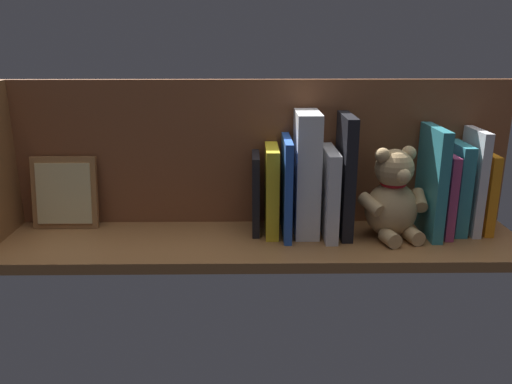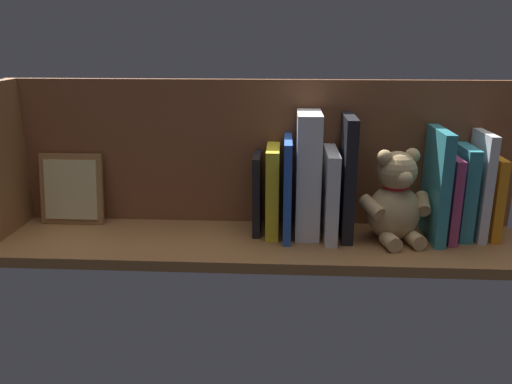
% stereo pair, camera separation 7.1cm
% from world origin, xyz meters
% --- Properties ---
extents(ground_plane, '(1.14, 0.26, 0.02)m').
position_xyz_m(ground_plane, '(0.00, 0.00, -0.01)').
color(ground_plane, brown).
extents(shelf_back_panel, '(1.14, 0.02, 0.33)m').
position_xyz_m(shelf_back_panel, '(0.00, -0.11, 0.16)').
color(shelf_back_panel, brown).
rests_on(shelf_back_panel, ground_plane).
extents(book_0, '(0.02, 0.10, 0.18)m').
position_xyz_m(book_0, '(-0.50, -0.04, 0.09)').
color(book_0, orange).
rests_on(book_0, ground_plane).
extents(book_1, '(0.02, 0.11, 0.23)m').
position_xyz_m(book_1, '(-0.47, -0.04, 0.11)').
color(book_1, silver).
rests_on(book_1, ground_plane).
extents(book_2, '(0.03, 0.11, 0.20)m').
position_xyz_m(book_2, '(-0.44, -0.04, 0.10)').
color(book_2, teal).
rests_on(book_2, ground_plane).
extents(book_3, '(0.02, 0.13, 0.18)m').
position_xyz_m(book_3, '(-0.41, -0.03, 0.09)').
color(book_3, '#B23F72').
rests_on(book_3, ground_plane).
extents(book_4, '(0.02, 0.14, 0.23)m').
position_xyz_m(book_4, '(-0.38, -0.03, 0.12)').
color(book_4, teal).
rests_on(book_4, ground_plane).
extents(teddy_bear, '(0.15, 0.14, 0.20)m').
position_xyz_m(teddy_bear, '(-0.29, -0.01, 0.09)').
color(teddy_bear, tan).
rests_on(teddy_bear, ground_plane).
extents(book_5, '(0.02, 0.13, 0.26)m').
position_xyz_m(book_5, '(-0.19, -0.03, 0.13)').
color(book_5, black).
rests_on(book_5, ground_plane).
extents(book_6, '(0.03, 0.15, 0.19)m').
position_xyz_m(book_6, '(-0.16, -0.02, 0.09)').
color(book_6, silver).
rests_on(book_6, ground_plane).
extents(dictionary_thick_white, '(0.05, 0.12, 0.26)m').
position_xyz_m(dictionary_thick_white, '(-0.11, -0.04, 0.13)').
color(dictionary_thick_white, white).
rests_on(dictionary_thick_white, ground_plane).
extents(book_7, '(0.02, 0.14, 0.21)m').
position_xyz_m(book_7, '(-0.07, -0.03, 0.11)').
color(book_7, blue).
rests_on(book_7, ground_plane).
extents(book_8, '(0.03, 0.12, 0.19)m').
position_xyz_m(book_8, '(-0.03, -0.04, 0.10)').
color(book_8, yellow).
rests_on(book_8, ground_plane).
extents(book_9, '(0.02, 0.10, 0.17)m').
position_xyz_m(book_9, '(-0.00, -0.05, 0.09)').
color(book_9, black).
rests_on(book_9, ground_plane).
extents(picture_frame_leaning, '(0.14, 0.04, 0.16)m').
position_xyz_m(picture_frame_leaning, '(0.43, -0.07, 0.08)').
color(picture_frame_leaning, '#9E6B3D').
rests_on(picture_frame_leaning, ground_plane).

